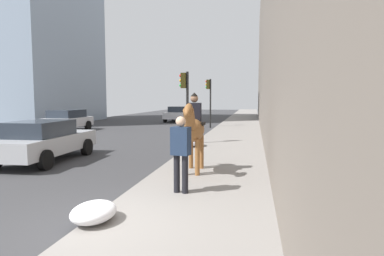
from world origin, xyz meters
The scene contains 10 objects.
sidewalk_slab centered at (0.00, -1.61, 0.06)m, with size 120.00×3.22×0.12m, color gray.
mounted_horse_near centered at (4.23, -1.13, 1.36)m, with size 2.15×0.61×2.26m.
pedestrian_greeting centered at (2.14, -1.23, 1.10)m, with size 0.33×0.44×1.70m.
car_near_lane centered at (5.43, 4.42, 0.75)m, with size 4.52×2.08×1.44m.
car_mid_lane centered at (15.32, 9.68, 0.76)m, with size 4.35×2.15×1.44m.
car_far_lane centered at (26.19, 4.37, 0.76)m, with size 4.39×2.22×1.44m.
traffic_light_near_curb centered at (10.08, 0.33, 2.32)m, with size 0.20×0.44×3.43m.
traffic_light_far_curb centered at (19.82, 0.55, 2.46)m, with size 0.20×0.44×3.66m.
snow_pile_near centered at (0.18, -0.15, 0.28)m, with size 0.95×0.73×0.33m, color white.
snow_pile_far centered at (9.26, -0.15, 0.33)m, with size 1.21×0.93×0.42m, color white.
Camera 1 is at (-4.89, -2.81, 2.21)m, focal length 30.97 mm.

